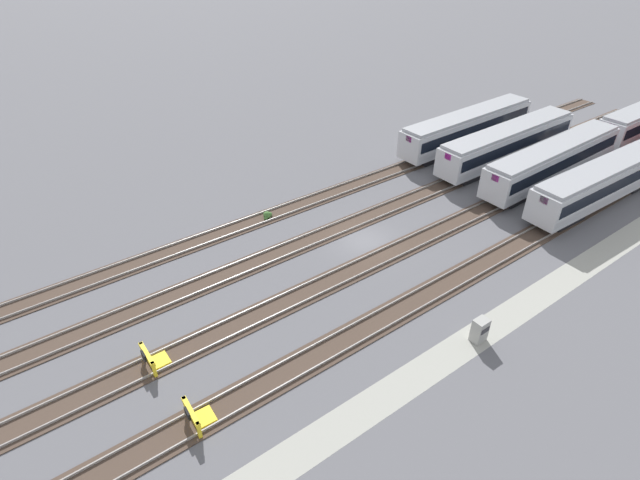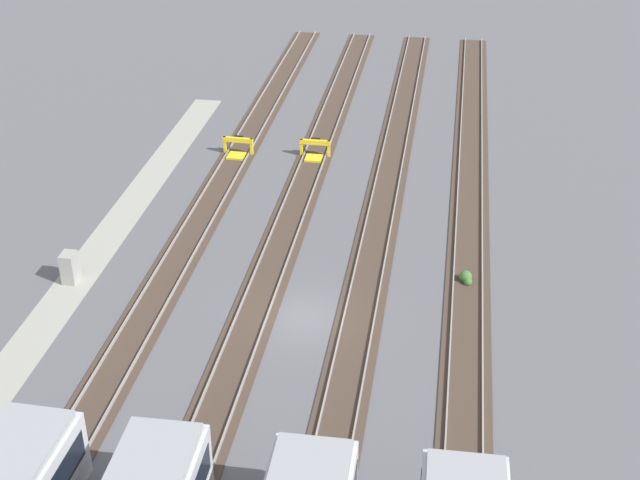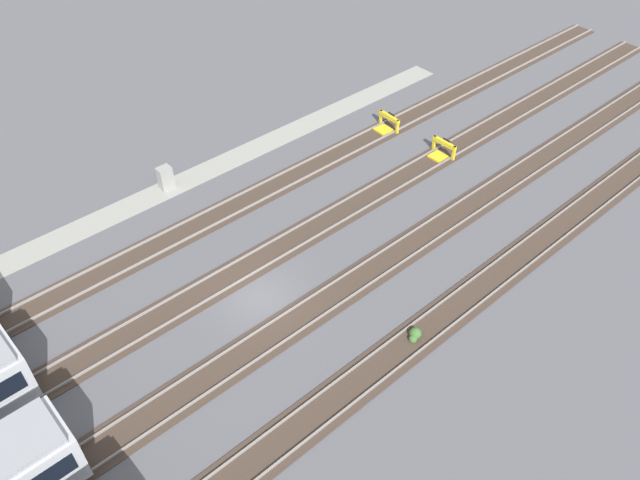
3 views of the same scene
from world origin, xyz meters
The scene contains 10 objects.
ground_plane centered at (0.00, 0.00, 0.00)m, with size 400.00×400.00×0.00m, color #5B5B60.
service_walkway centered at (0.00, -12.01, 0.00)m, with size 54.00×2.00×0.01m, color #9E9E93.
rail_track_nearest centered at (0.00, -7.51, 0.04)m, with size 90.00×2.23×0.21m.
rail_track_near_inner centered at (0.00, -2.50, 0.04)m, with size 90.00×2.24×0.21m.
rail_track_middle centered at (0.00, 2.50, 0.04)m, with size 90.00×2.24×0.21m.
rail_track_far_inner centered at (0.00, 7.51, 0.04)m, with size 90.00×2.23×0.21m.
bumper_stop_nearest_track centered at (-17.55, -7.52, 0.51)m, with size 1.37×2.01×1.22m.
bumper_stop_near_inner_track centered at (-17.96, -2.50, 0.51)m, with size 1.34×2.00×1.22m.
electrical_cabinet centered at (-1.38, -12.19, 0.80)m, with size 0.90×0.73×1.60m.
weed_clump centered at (-4.37, 7.39, 0.24)m, with size 0.92×0.70×0.64m.
Camera 2 is at (34.05, 6.02, 24.05)m, focal length 50.00 mm.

